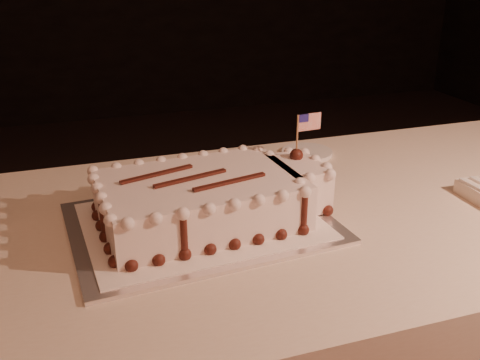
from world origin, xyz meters
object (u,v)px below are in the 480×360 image
object	(u,v)px
cake_board	(201,223)
side_plate	(307,153)
banquet_table	(287,354)
sheet_cake	(213,197)

from	to	relation	value
cake_board	side_plate	world-z (taller)	side_plate
cake_board	side_plate	distance (m)	0.47
banquet_table	side_plate	world-z (taller)	side_plate
banquet_table	cake_board	size ratio (longest dim) A/B	4.89
cake_board	banquet_table	bearing A→B (deg)	-3.20
banquet_table	sheet_cake	world-z (taller)	sheet_cake
banquet_table	cake_board	distance (m)	0.43
side_plate	banquet_table	bearing A→B (deg)	-119.64
banquet_table	cake_board	world-z (taller)	cake_board
banquet_table	sheet_cake	size ratio (longest dim) A/B	5.11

